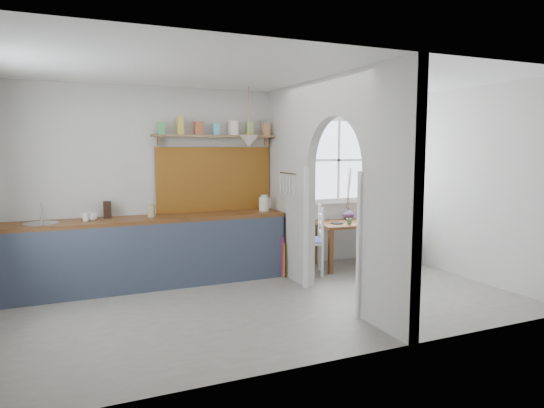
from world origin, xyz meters
name	(u,v)px	position (x,y,z in m)	size (l,w,h in m)	color
floor	(273,303)	(0.00, 0.00, 0.00)	(5.80, 3.20, 0.01)	gray
ceiling	(273,74)	(0.00, 0.00, 2.60)	(5.80, 3.20, 0.01)	beige
walls	(273,191)	(0.00, 0.00, 1.30)	(5.81, 3.21, 2.60)	beige
partition	(325,176)	(0.70, 0.06, 1.45)	(0.12, 3.20, 2.60)	beige
nook_window	(338,160)	(1.80, 1.56, 1.60)	(1.76, 0.10, 1.30)	white
counter	(153,251)	(-1.13, 1.33, 0.46)	(3.50, 0.60, 0.90)	#5B3518
sink	(41,224)	(-2.43, 1.30, 0.89)	(0.40, 0.40, 0.02)	silver
backsplash	(215,179)	(-0.20, 1.58, 1.35)	(1.65, 0.03, 0.90)	brown
shelf	(216,132)	(-0.20, 1.49, 2.00)	(1.75, 0.20, 0.21)	olive
pendant_lamp	(249,141)	(0.15, 1.15, 1.88)	(0.26, 0.26, 0.16)	white
utensil_rail	(288,173)	(0.61, 0.90, 1.45)	(0.02, 0.02, 0.50)	silver
dining_table	(352,244)	(1.80, 1.13, 0.34)	(1.09, 0.73, 0.68)	#5B3518
chair_left	(307,240)	(0.98, 1.04, 0.49)	(0.44, 0.44, 0.97)	silver
chair_right	(397,231)	(2.64, 1.14, 0.49)	(0.44, 0.44, 0.97)	silver
kettle	(264,203)	(0.44, 1.32, 1.01)	(0.19, 0.15, 0.23)	beige
mug_a	(86,217)	(-1.94, 1.27, 0.95)	(0.11, 0.11, 0.10)	white
mug_b	(92,217)	(-1.86, 1.31, 0.95)	(0.12, 0.12, 0.09)	silver
knife_block	(107,210)	(-1.67, 1.46, 1.01)	(0.10, 0.13, 0.21)	#332017
jar	(151,211)	(-1.14, 1.32, 0.98)	(0.10, 0.10, 0.16)	tan
towel_magenta	(283,258)	(0.58, 0.99, 0.28)	(0.02, 0.03, 0.58)	#B31D70
towel_orange	(284,260)	(0.58, 0.94, 0.25)	(0.02, 0.03, 0.47)	#BD7210
bowl	(368,220)	(2.02, 1.05, 0.72)	(0.30, 0.30, 0.07)	silver
table_cup	(349,221)	(1.63, 0.95, 0.72)	(0.09, 0.09, 0.09)	#4A7545
plate	(337,223)	(1.50, 1.09, 0.69)	(0.18, 0.18, 0.02)	black
vase	(348,214)	(1.88, 1.37, 0.77)	(0.18, 0.18, 0.19)	#4A3158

